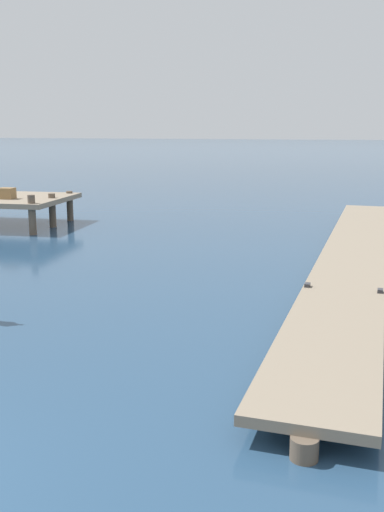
{
  "coord_description": "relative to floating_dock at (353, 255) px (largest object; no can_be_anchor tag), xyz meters",
  "views": [
    {
      "loc": [
        5.52,
        -4.17,
        4.03
      ],
      "look_at": [
        2.12,
        7.47,
        1.4
      ],
      "focal_mm": 41.72,
      "sensor_mm": 36.0,
      "label": 1
    }
  ],
  "objects": [
    {
      "name": "floating_dock",
      "position": [
        0.0,
        0.0,
        0.0
      ],
      "size": [
        2.42,
        22.28,
        0.53
      ],
      "color": "gray",
      "rests_on": "ground"
    }
  ]
}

